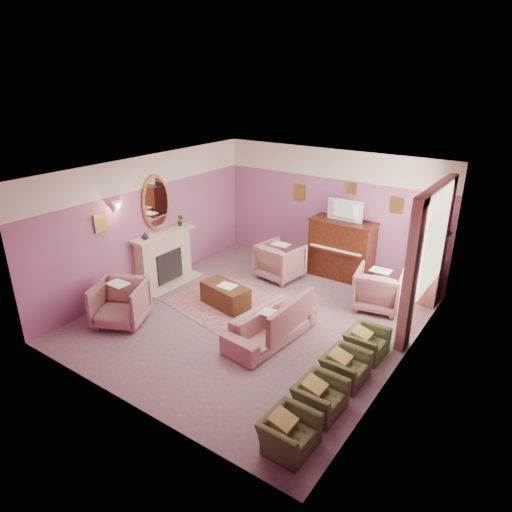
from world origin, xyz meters
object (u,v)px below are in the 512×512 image
Objects in this scene: floral_armchair_right at (379,287)px; side_table at (423,283)px; floral_armchair_front at (120,301)px; olive_chair_a at (289,428)px; olive_chair_b at (320,392)px; television at (344,209)px; sofa at (271,321)px; coffee_table at (225,296)px; olive_chair_c at (346,363)px; olive_chair_d at (367,339)px; floral_armchair_left at (280,259)px; piano at (341,250)px.

side_table is (0.60, 0.92, -0.10)m from floral_armchair_right.
side_table is at bearing 44.52° from floral_armchair_front.
olive_chair_b is (0.00, 0.82, 0.00)m from olive_chair_a.
television is 4.72m from olive_chair_b.
floral_armchair_front reaches higher than sofa.
coffee_table is (-1.26, -2.57, -1.38)m from television.
sofa is 2.02× the size of floral_armchair_right.
olive_chair_c is (0.00, 0.82, 0.00)m from olive_chair_b.
olive_chair_d is at bearing 18.82° from sofa.
floral_armchair_left reaches higher than olive_chair_a.
piano is 0.95m from television.
coffee_table is at bearing 140.35° from olive_chair_a.
sofa is 2.67× the size of olive_chair_a.
floral_armchair_left is at bearing -164.54° from side_table.
side_table is at bearing 87.47° from olive_chair_c.
olive_chair_b is at bearing -67.93° from television.
floral_armchair_front is 1.30× the size of side_table.
olive_chair_b is 1.00× the size of olive_chair_d.
olive_chair_a is (2.78, -4.22, -0.16)m from floral_armchair_left.
olive_chair_c is (4.13, 0.81, -0.16)m from floral_armchair_front.
sofa is 2.67× the size of olive_chair_d.
olive_chair_d is at bearing -93.34° from side_table.
floral_armchair_left is (-1.24, 2.29, 0.08)m from sofa.
olive_chair_d is (1.54, 0.52, -0.07)m from sofa.
piano is 4.60m from olive_chair_b.
piano is 1.75× the size of television.
sofa is at bearing 128.50° from olive_chair_a.
floral_armchair_front is at bearing 168.68° from olive_chair_a.
olive_chair_c is (1.54, -0.30, -0.07)m from sofa.
floral_armchair_left is at bearing 137.15° from olive_chair_c.
piano reaches higher than floral_armchair_front.
floral_armchair_left is at bearing -141.73° from piano.
olive_chair_b is at bearing -28.90° from coffee_table.
television is at bearing 59.99° from floral_armchair_front.
floral_armchair_right is 2.52m from olive_chair_c.
olive_chair_a is at bearing -83.82° from floral_armchair_right.
olive_chair_d reaches higher than coffee_table.
floral_armchair_front is at bearing -125.57° from coffee_table.
television is 0.88× the size of floral_armchair_front.
floral_armchair_left is at bearing 177.44° from floral_armchair_right.
olive_chair_b and olive_chair_c have the same top height.
olive_chair_d is (4.13, 1.63, -0.16)m from floral_armchair_front.
side_table reaches higher than olive_chair_c.
floral_armchair_left is 1.32× the size of olive_chair_a.
olive_chair_b is 0.82m from olive_chair_c.
piano is 2.94m from coffee_table.
olive_chair_b is (1.54, -1.12, -0.07)m from sofa.
floral_armchair_left is 3.30m from olive_chair_d.
floral_armchair_front is at bearing 179.91° from olive_chair_b.
olive_chair_a is 1.00× the size of olive_chair_d.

